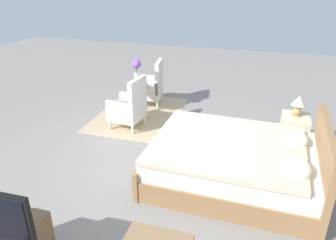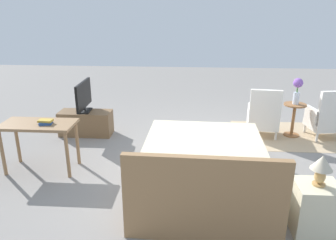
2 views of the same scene
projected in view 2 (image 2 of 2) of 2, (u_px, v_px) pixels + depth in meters
ground_plane at (192, 154)px, 5.39m from camera, size 16.00×16.00×0.00m
floor_rug at (291, 135)px, 6.14m from camera, size 2.10×1.50×0.01m
bed at (203, 170)px, 4.23m from camera, size 1.70×2.20×0.96m
armchair_by_window_left at (327, 118)px, 5.92m from camera, size 0.62×0.62×0.92m
armchair_by_window_right at (263, 117)px, 6.00m from camera, size 0.60×0.60×0.92m
side_table at (294, 116)px, 6.02m from camera, size 0.40×0.40×0.62m
flower_vase at (297, 88)px, 5.85m from camera, size 0.17×0.17×0.48m
nightstand at (314, 209)px, 3.45m from camera, size 0.44×0.41×0.57m
table_lamp at (322, 166)px, 3.28m from camera, size 0.22×0.22×0.33m
tv_stand at (86, 123)px, 6.14m from camera, size 0.96×0.40×0.45m
tv_flatscreen at (84, 96)px, 5.96m from camera, size 0.21×0.83×0.56m
vanity_desk at (39, 130)px, 4.69m from camera, size 1.04×0.52×0.73m
book_stack at (46, 122)px, 4.61m from camera, size 0.20×0.19×0.06m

